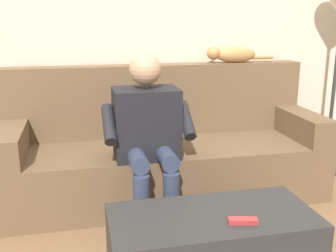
{
  "coord_description": "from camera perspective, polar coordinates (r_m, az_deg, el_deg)",
  "views": [
    {
      "loc": [
        0.59,
        2.64,
        1.28
      ],
      "look_at": [
        0.0,
        -0.01,
        0.56
      ],
      "focal_mm": 43.42,
      "sensor_mm": 36.0,
      "label": 1
    }
  ],
  "objects": [
    {
      "name": "couch",
      "position": [
        3.01,
        -0.58,
        -3.69
      ],
      "size": [
        2.28,
        0.75,
        0.94
      ],
      "color": "brown",
      "rests_on": "ground"
    },
    {
      "name": "person_solo_seated",
      "position": [
        2.57,
        -2.89,
        -0.34
      ],
      "size": [
        0.56,
        0.53,
        1.07
      ],
      "color": "black",
      "rests_on": "ground"
    },
    {
      "name": "back_wall",
      "position": [
        3.24,
        -2.16,
        16.3
      ],
      "size": [
        5.16,
        0.06,
        2.72
      ],
      "primitive_type": "cube",
      "color": "beige",
      "rests_on": "ground"
    },
    {
      "name": "coffee_table",
      "position": [
        2.08,
        6.15,
        -16.81
      ],
      "size": [
        0.99,
        0.47,
        0.38
      ],
      "color": "#2D2D2D",
      "rests_on": "ground"
    },
    {
      "name": "remote_red",
      "position": [
        1.93,
        10.46,
        -12.95
      ],
      "size": [
        0.14,
        0.07,
        0.02
      ],
      "primitive_type": "cube",
      "rotation": [
        0.0,
        0.0,
        2.92
      ],
      "color": "#B73333",
      "rests_on": "coffee_table"
    },
    {
      "name": "cat_on_backrest",
      "position": [
        3.25,
        8.99,
        9.9
      ],
      "size": [
        0.55,
        0.12,
        0.13
      ],
      "color": "#B7844C",
      "rests_on": "couch"
    },
    {
      "name": "ground_plane",
      "position": [
        2.48,
        3.21,
        -16.19
      ],
      "size": [
        8.0,
        8.0,
        0.0
      ],
      "primitive_type": "plane",
      "color": "#846042"
    }
  ]
}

